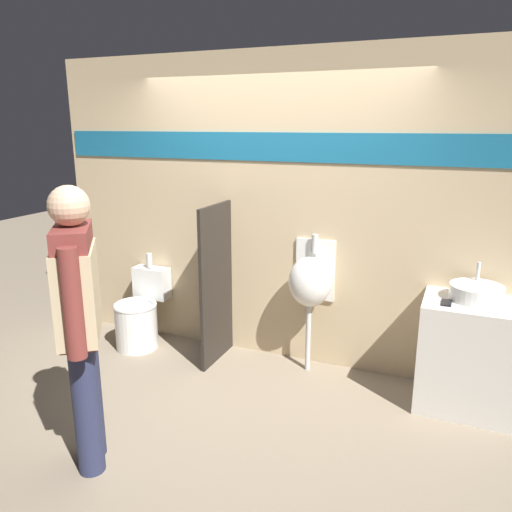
{
  "coord_description": "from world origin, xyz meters",
  "views": [
    {
      "loc": [
        1.53,
        -3.46,
        2.1
      ],
      "look_at": [
        0.0,
        0.17,
        1.05
      ],
      "focal_mm": 35.0,
      "sensor_mm": 36.0,
      "label": 1
    }
  ],
  "objects_px": {
    "person_in_vest": "(79,311)",
    "cell_phone": "(446,303)",
    "toilet": "(139,316)",
    "urinal_near_counter": "(310,282)",
    "sink_basin": "(476,292)"
  },
  "relations": [
    {
      "from": "sink_basin",
      "to": "cell_phone",
      "type": "bearing_deg",
      "value": -139.72
    },
    {
      "from": "urinal_near_counter",
      "to": "person_in_vest",
      "type": "relative_size",
      "value": 0.67
    },
    {
      "from": "person_in_vest",
      "to": "urinal_near_counter",
      "type": "bearing_deg",
      "value": -64.42
    },
    {
      "from": "cell_phone",
      "to": "urinal_near_counter",
      "type": "height_order",
      "value": "urinal_near_counter"
    },
    {
      "from": "sink_basin",
      "to": "urinal_near_counter",
      "type": "relative_size",
      "value": 0.32
    },
    {
      "from": "sink_basin",
      "to": "cell_phone",
      "type": "distance_m",
      "value": 0.26
    },
    {
      "from": "sink_basin",
      "to": "urinal_near_counter",
      "type": "distance_m",
      "value": 1.29
    },
    {
      "from": "toilet",
      "to": "person_in_vest",
      "type": "height_order",
      "value": "person_in_vest"
    },
    {
      "from": "cell_phone",
      "to": "sink_basin",
      "type": "bearing_deg",
      "value": 40.28
    },
    {
      "from": "cell_phone",
      "to": "toilet",
      "type": "relative_size",
      "value": 0.16
    },
    {
      "from": "toilet",
      "to": "person_in_vest",
      "type": "relative_size",
      "value": 0.49
    },
    {
      "from": "person_in_vest",
      "to": "toilet",
      "type": "bearing_deg",
      "value": -11.56
    },
    {
      "from": "person_in_vest",
      "to": "cell_phone",
      "type": "bearing_deg",
      "value": -89.82
    },
    {
      "from": "sink_basin",
      "to": "person_in_vest",
      "type": "relative_size",
      "value": 0.21
    },
    {
      "from": "sink_basin",
      "to": "cell_phone",
      "type": "height_order",
      "value": "sink_basin"
    }
  ]
}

